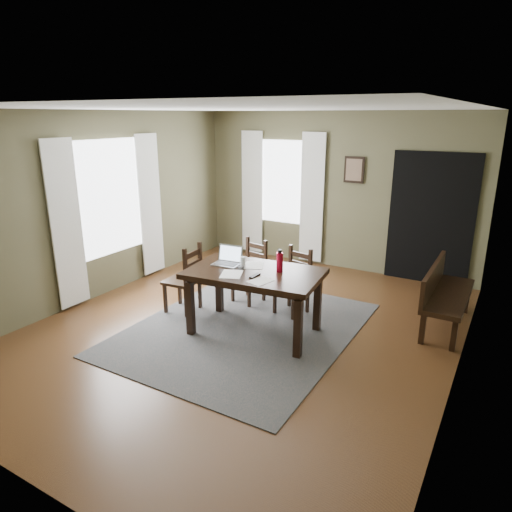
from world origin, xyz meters
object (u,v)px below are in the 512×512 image
Objects in this scene: chair_back_left at (251,272)px; dining_table at (255,279)px; chair_end at (185,279)px; bench at (443,291)px; water_bottle at (280,262)px; laptop at (228,259)px; chair_back_right at (294,282)px.

dining_table is at bearing -45.27° from chair_back_left.
chair_end reaches higher than chair_back_left.
chair_back_left is 2.61m from bench.
dining_table is 2.42m from bench.
chair_back_left is 0.63× the size of bench.
bench is at bearing 35.94° from water_bottle.
laptop is (-0.43, 0.07, 0.16)m from dining_table.
bench is (1.99, 1.37, -0.23)m from dining_table.
laptop is (0.71, 0.00, 0.40)m from chair_end.
chair_back_left is 2.52× the size of laptop.
laptop reaches higher than dining_table.
chair_back_left is 0.73m from chair_back_right.
laptop is at bearing -116.71° from chair_back_right.
laptop is at bearing 164.37° from dining_table.
chair_back_right is (1.30, 0.73, -0.03)m from chair_end.
water_bottle is (0.84, -0.73, 0.50)m from chair_back_left.
dining_table is 1.06m from chair_back_left.
chair_end is (-1.14, 0.07, -0.24)m from dining_table.
chair_end is at bearing 170.42° from dining_table.
bench is at bearing 108.01° from chair_end.
bench is at bearing 22.48° from chair_back_left.
dining_table is 0.46m from laptop.
chair_back_left is at bearing 101.32° from bench.
dining_table is at bearing -88.96° from chair_back_right.
chair_back_right is at bearing 114.71° from chair_end.
water_bottle reaches higher than laptop.
water_bottle reaches higher than dining_table.
dining_table is 1.89× the size of chair_back_right.
water_bottle is at bearing 87.91° from chair_end.
dining_table is 1.18× the size of bench.
bench is 2.77m from laptop.
laptop is at bearing -175.35° from water_bottle.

